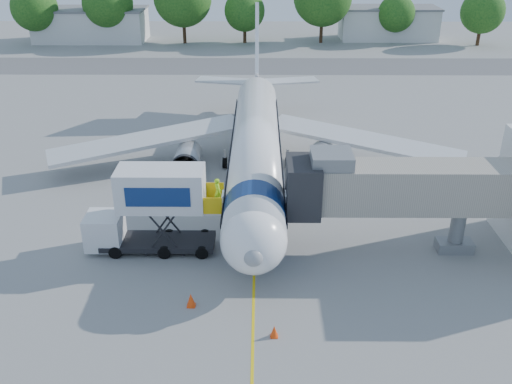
{
  "coord_description": "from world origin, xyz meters",
  "views": [
    {
      "loc": [
        0.32,
        -37.7,
        18.88
      ],
      "look_at": [
        0.08,
        -5.28,
        3.2
      ],
      "focal_mm": 40.0,
      "sensor_mm": 36.0,
      "label": 1
    }
  ],
  "objects_px": {
    "jet_bridge": "(388,188)",
    "ground_tug": "(339,380)",
    "aircraft": "(256,143)",
    "catering_hiloader": "(152,210)"
  },
  "relations": [
    {
      "from": "aircraft",
      "to": "catering_hiloader",
      "type": "height_order",
      "value": "aircraft"
    },
    {
      "from": "aircraft",
      "to": "ground_tug",
      "type": "bearing_deg",
      "value": -80.74
    },
    {
      "from": "catering_hiloader",
      "to": "ground_tug",
      "type": "distance_m",
      "value": 15.81
    },
    {
      "from": "ground_tug",
      "to": "aircraft",
      "type": "bearing_deg",
      "value": 94.66
    },
    {
      "from": "jet_bridge",
      "to": "ground_tug",
      "type": "distance_m",
      "value": 13.25
    },
    {
      "from": "aircraft",
      "to": "jet_bridge",
      "type": "bearing_deg",
      "value": -54.3
    },
    {
      "from": "catering_hiloader",
      "to": "ground_tug",
      "type": "bearing_deg",
      "value": -50.19
    },
    {
      "from": "catering_hiloader",
      "to": "ground_tug",
      "type": "relative_size",
      "value": 2.12
    },
    {
      "from": "jet_bridge",
      "to": "ground_tug",
      "type": "xyz_separation_m",
      "value": [
        -4.21,
        -12.05,
        -3.53
      ]
    },
    {
      "from": "jet_bridge",
      "to": "catering_hiloader",
      "type": "height_order",
      "value": "jet_bridge"
    }
  ]
}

